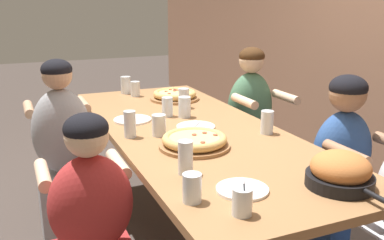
% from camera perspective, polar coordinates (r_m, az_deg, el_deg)
% --- Properties ---
extents(dining_table, '(2.40, 0.94, 0.78)m').
position_cam_1_polar(dining_table, '(2.53, 0.00, -2.71)').
color(dining_table, '#996B42').
rests_on(dining_table, ground).
extents(pizza_board_main, '(0.37, 0.37, 0.07)m').
position_cam_1_polar(pizza_board_main, '(3.21, -2.32, 3.32)').
color(pizza_board_main, '#996B42').
rests_on(pizza_board_main, dining_table).
extents(pizza_board_second, '(0.36, 0.36, 0.07)m').
position_cam_1_polar(pizza_board_second, '(2.17, 0.33, -2.83)').
color(pizza_board_second, '#996B42').
rests_on(pizza_board_second, dining_table).
extents(skillet_bowl, '(0.39, 0.27, 0.15)m').
position_cam_1_polar(skillet_bowl, '(1.82, 19.17, -6.56)').
color(skillet_bowl, black).
rests_on(skillet_bowl, dining_table).
extents(empty_plate_a, '(0.21, 0.21, 0.02)m').
position_cam_1_polar(empty_plate_a, '(1.72, 6.72, -9.17)').
color(empty_plate_a, white).
rests_on(empty_plate_a, dining_table).
extents(empty_plate_b, '(0.23, 0.23, 0.02)m').
position_cam_1_polar(empty_plate_b, '(2.51, 0.52, -0.91)').
color(empty_plate_b, white).
rests_on(empty_plate_b, dining_table).
extents(empty_plate_c, '(0.23, 0.23, 0.02)m').
position_cam_1_polar(empty_plate_c, '(2.68, -7.95, 0.04)').
color(empty_plate_c, white).
rests_on(empty_plate_c, dining_table).
extents(cocktail_glass_blue, '(0.07, 0.07, 0.12)m').
position_cam_1_polar(cocktail_glass_blue, '(1.53, 6.71, -10.93)').
color(cocktail_glass_blue, silver).
rests_on(cocktail_glass_blue, dining_table).
extents(drinking_glass_a, '(0.07, 0.07, 0.12)m').
position_cam_1_polar(drinking_glass_a, '(3.35, -7.58, 4.03)').
color(drinking_glass_a, silver).
rests_on(drinking_glass_a, dining_table).
extents(drinking_glass_b, '(0.07, 0.07, 0.11)m').
position_cam_1_polar(drinking_glass_b, '(1.60, 0.00, -9.05)').
color(drinking_glass_b, silver).
rests_on(drinking_glass_b, dining_table).
extents(drinking_glass_c, '(0.08, 0.08, 0.12)m').
position_cam_1_polar(drinking_glass_c, '(2.36, -4.42, -0.88)').
color(drinking_glass_c, silver).
rests_on(drinking_glass_c, dining_table).
extents(drinking_glass_d, '(0.07, 0.07, 0.15)m').
position_cam_1_polar(drinking_glass_d, '(2.35, -8.28, -0.79)').
color(drinking_glass_d, silver).
rests_on(drinking_glass_d, dining_table).
extents(drinking_glass_e, '(0.08, 0.08, 0.13)m').
position_cam_1_polar(drinking_glass_e, '(2.72, -1.00, 1.63)').
color(drinking_glass_e, silver).
rests_on(drinking_glass_e, dining_table).
extents(drinking_glass_f, '(0.08, 0.08, 0.14)m').
position_cam_1_polar(drinking_glass_f, '(3.46, -8.82, 4.50)').
color(drinking_glass_f, silver).
rests_on(drinking_glass_f, dining_table).
extents(drinking_glass_g, '(0.07, 0.07, 0.13)m').
position_cam_1_polar(drinking_glass_g, '(2.43, 9.97, -0.48)').
color(drinking_glass_g, silver).
rests_on(drinking_glass_g, dining_table).
extents(drinking_glass_h, '(0.07, 0.07, 0.12)m').
position_cam_1_polar(drinking_glass_h, '(2.75, -3.30, 1.64)').
color(drinking_glass_h, silver).
rests_on(drinking_glass_h, dining_table).
extents(drinking_glass_i, '(0.07, 0.07, 0.15)m').
position_cam_1_polar(drinking_glass_i, '(1.84, -0.87, -5.30)').
color(drinking_glass_i, silver).
rests_on(drinking_glass_i, dining_table).
extents(drinking_glass_j, '(0.07, 0.07, 0.14)m').
position_cam_1_polar(drinking_glass_j, '(2.96, -1.11, 2.81)').
color(drinking_glass_j, silver).
rests_on(drinking_glass_j, dining_table).
extents(diner_near_midleft, '(0.51, 0.40, 1.17)m').
position_cam_1_polar(diner_near_midleft, '(2.82, -16.66, -5.14)').
color(diner_near_midleft, '#99999E').
rests_on(diner_near_midleft, ground).
extents(diner_far_midleft, '(0.51, 0.40, 1.17)m').
position_cam_1_polar(diner_far_midleft, '(3.30, 7.64, -1.50)').
color(diner_far_midleft, '#477556').
rests_on(diner_far_midleft, ground).
extents(diner_far_midright, '(0.51, 0.40, 1.13)m').
position_cam_1_polar(diner_far_midright, '(2.56, 19.05, -7.82)').
color(diner_far_midright, '#2D5193').
rests_on(diner_far_midright, ground).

